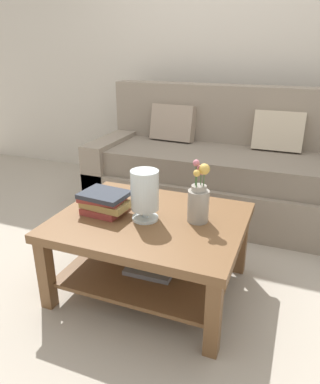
# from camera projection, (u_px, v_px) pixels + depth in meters

# --- Properties ---
(ground_plane) EXTENTS (10.00, 10.00, 0.00)m
(ground_plane) POSITION_uv_depth(u_px,v_px,m) (169.00, 257.00, 2.53)
(ground_plane) COLOR #ADA393
(back_wall) EXTENTS (6.40, 0.12, 2.70)m
(back_wall) POSITION_uv_depth(u_px,v_px,m) (230.00, 49.00, 3.45)
(back_wall) COLOR beige
(back_wall) RESTS_ON ground
(couch) EXTENTS (2.18, 0.90, 1.06)m
(couch) POSITION_uv_depth(u_px,v_px,m) (220.00, 171.00, 3.15)
(couch) COLOR gray
(couch) RESTS_ON ground
(coffee_table) EXTENTS (1.05, 0.85, 0.47)m
(coffee_table) POSITION_uv_depth(u_px,v_px,m) (151.00, 238.00, 2.10)
(coffee_table) COLOR brown
(coffee_table) RESTS_ON ground
(book_stack_main) EXTENTS (0.29, 0.24, 0.13)m
(book_stack_main) POSITION_uv_depth(u_px,v_px,m) (105.00, 202.00, 2.09)
(book_stack_main) COLOR #993833
(book_stack_main) RESTS_ON coffee_table
(glass_hurricane_vase) EXTENTS (0.16, 0.16, 0.29)m
(glass_hurricane_vase) POSITION_uv_depth(u_px,v_px,m) (145.00, 192.00, 1.97)
(glass_hurricane_vase) COLOR silver
(glass_hurricane_vase) RESTS_ON coffee_table
(flower_pitcher) EXTENTS (0.12, 0.12, 0.35)m
(flower_pitcher) POSITION_uv_depth(u_px,v_px,m) (199.00, 200.00, 1.96)
(flower_pitcher) COLOR #9E998E
(flower_pitcher) RESTS_ON coffee_table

